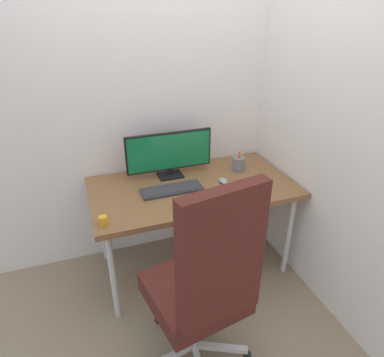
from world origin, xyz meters
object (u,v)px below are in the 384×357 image
at_px(keyboard, 172,189).
at_px(monitor, 169,153).
at_px(notebook, 255,185).
at_px(desk_clamp_accessory, 103,221).
at_px(pen_holder, 238,163).
at_px(office_chair, 204,284).
at_px(mouse, 223,181).

bearing_deg(keyboard, monitor, 77.14).
bearing_deg(notebook, desk_clamp_accessory, -167.63).
relative_size(keyboard, pen_holder, 2.50).
xyz_separation_m(pen_holder, desk_clamp_accessory, (-1.08, -0.41, -0.02)).
relative_size(pen_holder, desk_clamp_accessory, 2.97).
bearing_deg(office_chair, notebook, 46.19).
xyz_separation_m(pen_holder, notebook, (-0.01, -0.29, -0.04)).
distance_m(keyboard, desk_clamp_accessory, 0.56).
height_order(office_chair, pen_holder, office_chair).
height_order(monitor, notebook, monitor).
bearing_deg(notebook, pen_holder, 94.76).
xyz_separation_m(monitor, desk_clamp_accessory, (-0.55, -0.49, -0.16)).
distance_m(office_chair, mouse, 0.94).
distance_m(mouse, pen_holder, 0.26).
height_order(keyboard, pen_holder, pen_holder).
height_order(office_chair, notebook, office_chair).
bearing_deg(mouse, keyboard, 175.28).
bearing_deg(mouse, monitor, 140.45).
xyz_separation_m(keyboard, notebook, (0.58, -0.14, -0.00)).
distance_m(mouse, desk_clamp_accessory, 0.92).
bearing_deg(keyboard, mouse, -1.86).
xyz_separation_m(monitor, keyboard, (-0.05, -0.23, -0.17)).
relative_size(monitor, pen_holder, 3.75).
distance_m(pen_holder, desk_clamp_accessory, 1.16).
bearing_deg(pen_holder, mouse, -140.84).
bearing_deg(mouse, office_chair, -122.51).
height_order(pen_holder, desk_clamp_accessory, pen_holder).
relative_size(office_chair, desk_clamp_accessory, 21.72).
distance_m(monitor, keyboard, 0.30).
relative_size(monitor, keyboard, 1.50).
distance_m(office_chair, keyboard, 0.83).
bearing_deg(mouse, notebook, -35.99).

